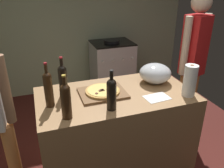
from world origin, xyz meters
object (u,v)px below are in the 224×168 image
wine_bottle_dark (112,93)px  wine_bottle_clear (66,100)px  wine_bottle_green (63,79)px  person_in_red (193,61)px  mixing_bowl (155,73)px  stove (112,68)px  pizza (103,91)px  wine_bottle_amber (48,88)px  paper_towel_roll (190,81)px

wine_bottle_dark → wine_bottle_clear: size_ratio=0.96×
wine_bottle_green → person_in_red: (1.45, 0.20, -0.07)m
mixing_bowl → stove: size_ratio=0.33×
pizza → wine_bottle_clear: wine_bottle_clear is taller
pizza → wine_bottle_amber: size_ratio=0.83×
paper_towel_roll → person_in_red: size_ratio=0.16×
paper_towel_roll → wine_bottle_dark: 0.70m
mixing_bowl → paper_towel_roll: bearing=-67.5°
mixing_bowl → wine_bottle_green: 0.88m
wine_bottle_clear → wine_bottle_dark: bearing=1.6°
pizza → person_in_red: person_in_red is taller
pizza → wine_bottle_dark: wine_bottle_dark is taller
pizza → stove: (0.69, 1.76, -0.51)m
mixing_bowl → wine_bottle_dark: (-0.56, -0.35, 0.05)m
stove → person_in_red: person_in_red is taller
wine_bottle_clear → mixing_bowl: bearing=21.4°
stove → pizza: bearing=-111.5°
pizza → wine_bottle_clear: bearing=-141.9°
paper_towel_roll → wine_bottle_amber: size_ratio=0.76×
pizza → wine_bottle_dark: (-0.01, -0.27, 0.11)m
wine_bottle_green → stove: (1.02, 1.68, -0.63)m
wine_bottle_amber → wine_bottle_green: 0.19m
paper_towel_roll → stove: paper_towel_roll is taller
wine_bottle_dark → stove: bearing=70.9°
wine_bottle_dark → wine_bottle_clear: 0.35m
paper_towel_roll → wine_bottle_amber: bearing=170.2°
mixing_bowl → wine_bottle_dark: 0.66m
stove → wine_bottle_amber: bearing=-122.2°
pizza → wine_bottle_amber: wine_bottle_amber is taller
wine_bottle_green → wine_bottle_clear: bearing=-95.0°
wine_bottle_amber → wine_bottle_clear: size_ratio=1.08×
wine_bottle_amber → wine_bottle_clear: (0.10, -0.21, -0.01)m
wine_bottle_green → stove: bearing=58.9°
paper_towel_roll → wine_bottle_green: 1.07m
wine_bottle_amber → person_in_red: (1.58, 0.34, -0.07)m
wine_bottle_green → person_in_red: bearing=7.7°
mixing_bowl → wine_bottle_green: bearing=-179.9°
wine_bottle_amber → wine_bottle_green: size_ratio=1.04×
wine_bottle_green → stove: wine_bottle_green is taller
wine_bottle_dark → stove: (0.70, 2.03, -0.62)m
wine_bottle_amber → stove: bearing=57.8°
stove → mixing_bowl: bearing=-94.7°
pizza → stove: pizza is taller
mixing_bowl → paper_towel_roll: size_ratio=1.09×
wine_bottle_green → wine_bottle_clear: size_ratio=1.04×
pizza → stove: 1.96m
wine_bottle_clear → stove: (1.05, 2.04, -0.62)m
paper_towel_roll → wine_bottle_dark: (-0.70, -0.01, 0.00)m
wine_bottle_green → pizza: bearing=-13.6°
wine_bottle_clear → person_in_red: 1.58m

